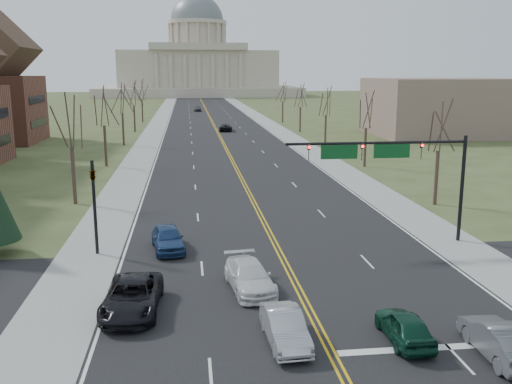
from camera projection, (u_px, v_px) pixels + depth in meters
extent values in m
plane|color=#3D4824|center=(326.00, 343.00, 24.29)|extent=(600.00, 600.00, 0.00)
cube|color=black|center=(212.00, 121.00, 131.09)|extent=(20.00, 380.00, 0.01)
cube|color=black|center=(299.00, 290.00, 30.12)|extent=(120.00, 14.00, 0.01)
cube|color=gray|center=(159.00, 121.00, 129.68)|extent=(4.00, 380.00, 0.03)
cube|color=gray|center=(263.00, 120.00, 132.49)|extent=(4.00, 380.00, 0.03)
cube|color=gold|center=(212.00, 121.00, 131.09)|extent=(0.42, 380.00, 0.01)
cube|color=silver|center=(169.00, 121.00, 129.94)|extent=(0.15, 380.00, 0.01)
cube|color=silver|center=(254.00, 120.00, 132.23)|extent=(0.15, 380.00, 0.01)
cube|color=silver|center=(448.00, 347.00, 23.90)|extent=(9.50, 0.50, 0.01)
cube|color=#AFA692|center=(198.00, 91.00, 266.60)|extent=(90.00, 60.00, 4.00)
cube|color=#AFA692|center=(198.00, 69.00, 264.51)|extent=(70.00, 40.00, 16.00)
cube|color=#AFA692|center=(199.00, 46.00, 242.62)|extent=(42.00, 3.00, 3.00)
cylinder|color=#AFA692|center=(197.00, 38.00, 261.58)|extent=(24.00, 24.00, 12.00)
cylinder|color=#AFA692|center=(197.00, 23.00, 260.16)|extent=(27.00, 27.00, 1.60)
ellipsoid|color=slate|center=(197.00, 21.00, 259.99)|extent=(24.00, 24.00, 22.80)
cylinder|color=black|center=(462.00, 189.00, 38.11)|extent=(0.24, 0.24, 7.20)
cylinder|color=black|center=(377.00, 143.00, 36.74)|extent=(12.00, 0.18, 0.18)
imported|color=black|center=(421.00, 151.00, 37.21)|extent=(0.35, 0.40, 1.10)
sphere|color=#FF0C0C|center=(422.00, 146.00, 36.99)|extent=(0.18, 0.18, 0.18)
imported|color=black|center=(362.00, 152.00, 36.74)|extent=(0.35, 0.40, 1.10)
sphere|color=#FF0C0C|center=(363.00, 146.00, 36.52)|extent=(0.18, 0.18, 0.18)
imported|color=black|center=(309.00, 152.00, 36.33)|extent=(0.35, 0.40, 1.10)
sphere|color=#FF0C0C|center=(309.00, 147.00, 36.11)|extent=(0.18, 0.18, 0.18)
cube|color=#0C4C1E|center=(392.00, 151.00, 36.97)|extent=(2.40, 0.12, 0.90)
cube|color=#0C4C1E|center=(339.00, 152.00, 36.56)|extent=(2.40, 0.12, 0.90)
cylinder|color=black|center=(95.00, 208.00, 35.43)|extent=(0.20, 0.20, 6.00)
imported|color=black|center=(93.00, 173.00, 34.97)|extent=(0.32, 0.36, 0.99)
cylinder|color=#3D3024|center=(436.00, 178.00, 48.92)|extent=(0.32, 0.32, 4.68)
cylinder|color=#3D3024|center=(74.00, 176.00, 49.14)|extent=(0.32, 0.32, 4.95)
cylinder|color=#3D3024|center=(365.00, 147.00, 68.34)|extent=(0.32, 0.32, 4.68)
cylinder|color=#3D3024|center=(105.00, 146.00, 68.56)|extent=(0.32, 0.32, 4.95)
cylinder|color=#3D3024|center=(325.00, 130.00, 87.76)|extent=(0.32, 0.32, 4.68)
cylinder|color=#3D3024|center=(123.00, 129.00, 87.98)|extent=(0.32, 0.32, 4.95)
cylinder|color=#3D3024|center=(300.00, 119.00, 107.17)|extent=(0.32, 0.32, 4.68)
cylinder|color=#3D3024|center=(135.00, 119.00, 107.40)|extent=(0.32, 0.32, 4.95)
cylinder|color=#3D3024|center=(283.00, 112.00, 126.59)|extent=(0.32, 0.32, 4.68)
cylinder|color=#3D3024|center=(142.00, 111.00, 126.82)|extent=(0.32, 0.32, 4.95)
cube|color=black|center=(39.00, 122.00, 92.03)|extent=(0.10, 9.80, 1.20)
cube|color=black|center=(37.00, 99.00, 91.26)|extent=(0.10, 9.80, 1.20)
cube|color=#7C6458|center=(444.00, 107.00, 101.72)|extent=(25.00, 20.00, 10.00)
imported|color=#0C3524|center=(405.00, 326.00, 24.30)|extent=(1.61, 3.98, 1.36)
imported|color=#54585C|center=(500.00, 339.00, 22.95)|extent=(1.71, 4.59, 1.50)
imported|color=#A2A4AA|center=(285.00, 327.00, 24.13)|extent=(1.72, 4.35, 1.41)
imported|color=black|center=(132.00, 297.00, 27.24)|extent=(2.87, 5.69, 1.55)
imported|color=silver|center=(249.00, 276.00, 30.02)|extent=(2.70, 5.29, 1.47)
imported|color=navy|center=(168.00, 238.00, 36.66)|extent=(2.50, 4.87, 1.59)
imported|color=black|center=(226.00, 127.00, 108.96)|extent=(2.88, 5.19, 1.37)
imported|color=#4A4D51|center=(198.00, 108.00, 161.54)|extent=(2.11, 4.84, 1.62)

